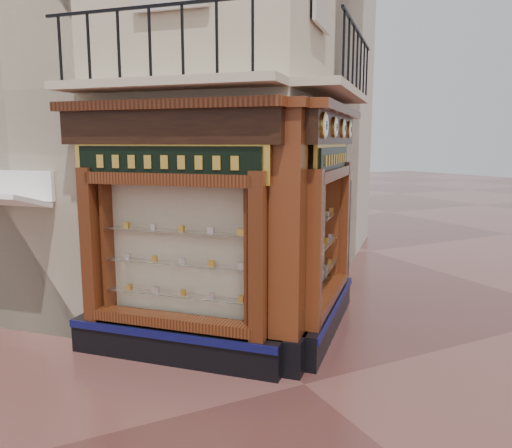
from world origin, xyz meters
TOP-DOWN VIEW (x-y plane):
  - ground at (0.00, 0.00)m, footprint 80.00×80.00m
  - main_building at (0.00, 6.16)m, footprint 11.31×11.31m
  - neighbour_left at (-2.47, 8.63)m, footprint 11.31×11.31m
  - neighbour_right at (2.47, 8.63)m, footprint 11.31×11.31m
  - shopfront_left at (-1.41, 1.57)m, footprint 2.86×2.86m
  - shopfront_right at (1.41, 1.57)m, footprint 2.86×2.86m
  - corner_pilaster at (0.00, 0.50)m, footprint 0.85×0.85m
  - balcony at (0.00, 1.49)m, footprint 5.94×2.97m
  - clock_a at (0.55, 0.44)m, footprint 0.30×0.30m
  - clock_b at (1.17, 1.07)m, footprint 0.27×0.27m
  - clock_c at (1.79, 1.68)m, footprint 0.27×0.27m
  - clock_d at (2.35, 2.24)m, footprint 0.26×0.26m
  - awning at (-3.71, 3.50)m, footprint 1.63×1.63m
  - signboard_left at (-1.46, 1.51)m, footprint 2.27×2.27m
  - signboard_right at (1.46, 1.51)m, footprint 1.98×1.98m

SIDE VIEW (x-z plane):
  - ground at x=0.00m, z-range 0.00..0.00m
  - awning at x=-3.71m, z-range -0.15..0.15m
  - corner_pilaster at x=0.00m, z-range -0.04..3.94m
  - shopfront_left at x=-1.41m, z-range -0.01..3.97m
  - shopfront_right at x=1.41m, z-range -0.01..3.97m
  - signboard_left at x=-1.46m, z-range 2.80..3.40m
  - signboard_right at x=1.46m, z-range 2.84..3.36m
  - clock_b at x=1.17m, z-range 3.46..3.78m
  - clock_d at x=2.35m, z-range 3.46..3.78m
  - clock_a at x=0.55m, z-range 3.43..3.81m
  - clock_c at x=1.79m, z-range 3.45..3.79m
  - balcony at x=0.00m, z-range 3.70..4.73m
  - neighbour_left at x=-2.47m, z-range 0.00..11.00m
  - neighbour_right at x=2.47m, z-range 0.00..11.00m
  - main_building at x=0.00m, z-range 0.00..12.00m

